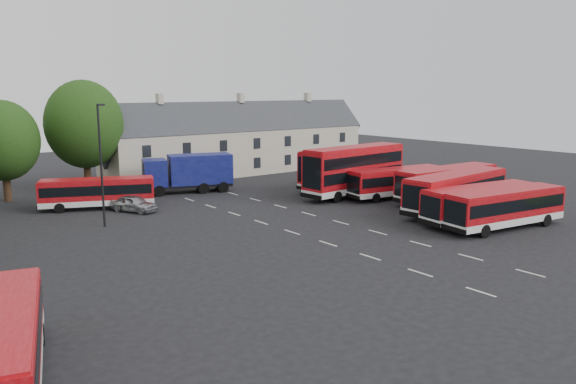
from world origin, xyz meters
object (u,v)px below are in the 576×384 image
silver_car (134,203)px  box_truck (189,171)px  bus_dd_south (355,168)px  lamppost (101,162)px  bus_row_a (506,205)px  bus_west (4,343)px

silver_car → box_truck: bearing=5.7°
bus_dd_south → silver_car: (-20.45, 6.48, -2.09)m
lamppost → silver_car: bearing=42.9°
bus_row_a → box_truck: 30.93m
bus_dd_south → bus_west: 40.51m
bus_west → lamppost: lamppost is taller
bus_west → box_truck: bearing=-22.3°
box_truck → lamppost: (-12.31, -9.06, 2.86)m
bus_row_a → silver_car: bus_row_a is taller
bus_row_a → bus_dd_south: 16.88m
box_truck → bus_row_a: bearing=-50.2°
box_truck → silver_car: box_truck is taller
bus_row_a → box_truck: (-11.57, 28.68, 0.37)m
bus_dd_south → silver_car: size_ratio=2.86×
bus_west → silver_car: (15.47, 25.17, -1.00)m
box_truck → silver_car: 10.01m
bus_west → box_truck: 38.71m
bus_row_a → bus_dd_south: (0.55, 16.84, 0.99)m
bus_row_a → lamppost: 31.07m
bus_row_a → box_truck: bearing=120.5°
bus_row_a → bus_dd_south: bearing=96.6°
bus_row_a → bus_west: size_ratio=1.06×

